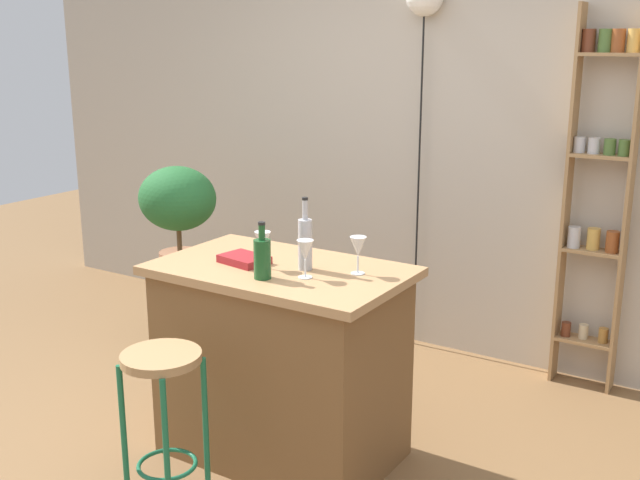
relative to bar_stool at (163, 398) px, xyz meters
name	(u,v)px	position (x,y,z in m)	size (l,w,h in m)	color
back_wall	(437,123)	(0.11, 2.30, 0.88)	(6.40, 0.10, 2.80)	#BCB2A3
kitchen_counter	(282,362)	(0.11, 0.65, -0.06)	(1.12, 0.69, 0.92)	brown
bar_stool	(163,398)	(0.00, 0.00, 0.00)	(0.32, 0.32, 0.71)	#196642
spice_shelf	(598,189)	(1.11, 2.17, 0.60)	(0.33, 0.13, 2.08)	#A87F51
plant_stool	(183,318)	(-1.10, 1.31, -0.31)	(0.34, 0.34, 0.43)	#2D2823
potted_plant	(178,209)	(-1.10, 1.31, 0.39)	(0.48, 0.43, 0.74)	#A86B4C
bottle_wine_red	(305,243)	(0.23, 0.68, 0.52)	(0.06, 0.06, 0.32)	#B2B2B7
bottle_vinegar	(262,257)	(0.15, 0.47, 0.49)	(0.07, 0.07, 0.24)	#194C23
wine_glass_left	(358,247)	(0.45, 0.74, 0.51)	(0.07, 0.07, 0.16)	silver
wine_glass_center	(263,242)	(0.06, 0.60, 0.51)	(0.07, 0.07, 0.16)	silver
wine_glass_right	(305,251)	(0.30, 0.57, 0.51)	(0.07, 0.07, 0.16)	silver
cookbook	(244,259)	(-0.06, 0.61, 0.41)	(0.21, 0.15, 0.04)	maroon
pendant_globe_light	(424,3)	(0.06, 2.19, 1.57)	(0.22, 0.22, 2.23)	black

